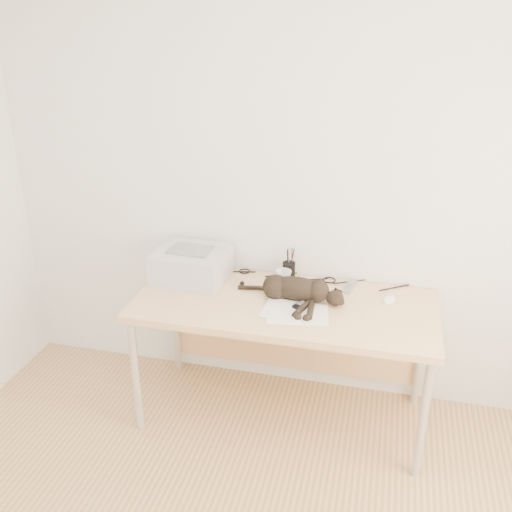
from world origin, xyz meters
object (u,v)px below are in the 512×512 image
(cat, at_px, (294,290))
(mug, at_px, (283,278))
(printer, at_px, (191,265))
(pen_cup, at_px, (289,270))
(mouse, at_px, (389,298))
(desk, at_px, (287,316))

(cat, bearing_deg, mug, 123.99)
(printer, bearing_deg, mug, 6.19)
(printer, relative_size, pen_cup, 2.24)
(printer, distance_m, mouse, 1.11)
(pen_cup, bearing_deg, mouse, -13.49)
(desk, distance_m, mug, 0.22)
(mug, xyz_separation_m, pen_cup, (0.02, 0.08, 0.01))
(desk, relative_size, mug, 17.45)
(mouse, bearing_deg, cat, -146.73)
(mouse, bearing_deg, desk, -152.17)
(desk, bearing_deg, mug, 111.25)
(cat, relative_size, pen_cup, 3.21)
(cat, bearing_deg, printer, 174.87)
(cat, height_order, mouse, cat)
(desk, height_order, printer, printer)
(printer, height_order, pen_cup, printer)
(cat, height_order, pen_cup, pen_cup)
(pen_cup, bearing_deg, desk, -81.21)
(cat, bearing_deg, pen_cup, 111.84)
(desk, bearing_deg, mouse, 7.07)
(printer, xyz_separation_m, mouse, (1.11, 0.00, -0.07))
(printer, xyz_separation_m, pen_cup, (0.54, 0.14, -0.04))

